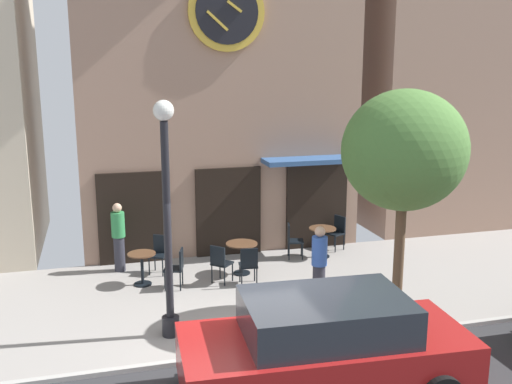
# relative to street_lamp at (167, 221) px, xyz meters

# --- Properties ---
(ground_plane) EXTENTS (27.61, 11.46, 0.13)m
(ground_plane) POSITION_rel_street_lamp_xyz_m (1.22, -1.42, -2.20)
(ground_plane) COLOR gray
(clock_building) EXTENTS (7.27, 4.15, 11.16)m
(clock_building) POSITION_rel_street_lamp_xyz_m (2.06, 5.70, 3.55)
(clock_building) COLOR #9E7A66
(clock_building) RESTS_ON ground_plane
(street_lamp) EXTENTS (0.36, 0.36, 4.29)m
(street_lamp) POSITION_rel_street_lamp_xyz_m (0.00, 0.00, 0.00)
(street_lamp) COLOR black
(street_lamp) RESTS_ON ground_plane
(street_tree) EXTENTS (2.38, 2.15, 4.45)m
(street_tree) POSITION_rel_street_lamp_xyz_m (4.38, -0.38, 1.12)
(street_tree) COLOR brown
(street_tree) RESTS_ON ground_plane
(cafe_table_near_curb) EXTENTS (0.63, 0.63, 0.74)m
(cafe_table_near_curb) POSITION_rel_street_lamp_xyz_m (-0.30, 2.68, -1.69)
(cafe_table_near_curb) COLOR black
(cafe_table_near_curb) RESTS_ON ground_plane
(cafe_table_rightmost) EXTENTS (0.75, 0.75, 0.75)m
(cafe_table_rightmost) POSITION_rel_street_lamp_xyz_m (2.03, 2.78, -1.63)
(cafe_table_rightmost) COLOR black
(cafe_table_rightmost) RESTS_ON ground_plane
(cafe_table_near_door) EXTENTS (0.70, 0.70, 0.77)m
(cafe_table_near_door) POSITION_rel_street_lamp_xyz_m (4.33, 3.43, -1.64)
(cafe_table_near_door) COLOR black
(cafe_table_near_door) RESTS_ON ground_plane
(cafe_chair_outer) EXTENTS (0.44, 0.44, 0.90)m
(cafe_chair_outer) POSITION_rel_street_lamp_xyz_m (2.00, 1.99, -1.65)
(cafe_chair_outer) COLOR black
(cafe_chair_outer) RESTS_ON ground_plane
(cafe_chair_mid_row) EXTENTS (0.49, 0.49, 0.90)m
(cafe_chair_mid_row) POSITION_rel_street_lamp_xyz_m (3.55, 3.54, -1.65)
(cafe_chair_mid_row) COLOR black
(cafe_chair_mid_row) RESTS_ON ground_plane
(cafe_chair_facing_wall) EXTENTS (0.57, 0.57, 0.90)m
(cafe_chair_facing_wall) POSITION_rel_street_lamp_xyz_m (1.41, 2.30, -1.65)
(cafe_chair_facing_wall) COLOR black
(cafe_chair_facing_wall) RESTS_ON ground_plane
(cafe_chair_facing_street) EXTENTS (0.54, 0.54, 0.90)m
(cafe_chair_facing_street) POSITION_rel_street_lamp_xyz_m (0.18, 3.38, -1.65)
(cafe_chair_facing_street) COLOR black
(cafe_chair_facing_street) RESTS_ON ground_plane
(cafe_chair_under_awning) EXTENTS (0.53, 0.53, 0.90)m
(cafe_chair_under_awning) POSITION_rel_street_lamp_xyz_m (4.96, 3.94, -1.65)
(cafe_chair_under_awning) COLOR black
(cafe_chair_under_awning) RESTS_ON ground_plane
(cafe_chair_near_tree) EXTENTS (0.50, 0.50, 0.90)m
(cafe_chair_near_tree) POSITION_rel_street_lamp_xyz_m (0.44, 2.27, -1.65)
(cafe_chair_near_tree) COLOR black
(cafe_chair_near_tree) RESTS_ON ground_plane
(pedestrian_green) EXTENTS (0.45, 0.45, 1.67)m
(pedestrian_green) POSITION_rel_street_lamp_xyz_m (-0.75, 3.75, -1.32)
(pedestrian_green) COLOR #2D2D38
(pedestrian_green) RESTS_ON ground_plane
(pedestrian_blue) EXTENTS (0.43, 0.43, 1.67)m
(pedestrian_blue) POSITION_rel_street_lamp_xyz_m (3.14, 0.62, -1.32)
(pedestrian_blue) COLOR #2D2D38
(pedestrian_blue) RESTS_ON ground_plane
(parked_car_red) EXTENTS (4.39, 2.21, 1.55)m
(parked_car_red) POSITION_rel_street_lamp_xyz_m (1.99, -2.57, -1.42)
(parked_car_red) COLOR maroon
(parked_car_red) RESTS_ON ground_plane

